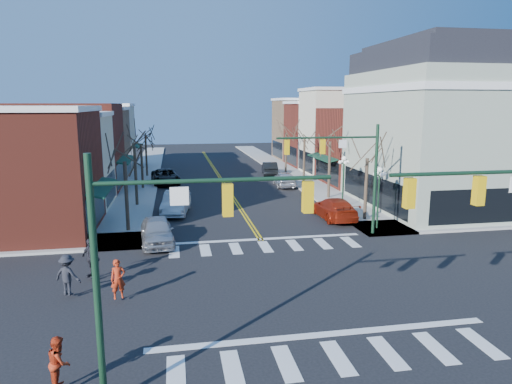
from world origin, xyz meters
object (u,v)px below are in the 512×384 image
lamppost_midblock (343,173)px  victorian_corner (444,126)px  car_left_mid (176,203)px  pedestrian_dark_a (91,258)px  car_right_far (270,168)px  pedestrian_red_b (59,362)px  pedestrian_red_a (118,279)px  car_right_near (334,208)px  car_left_far (165,177)px  car_left_near (157,231)px  lamppost_corner (379,187)px  pedestrian_dark_b (67,275)px  car_right_mid (284,179)px

lamppost_midblock → victorian_corner: bearing=-3.4°
lamppost_midblock → car_left_mid: 13.57m
victorian_corner → pedestrian_dark_a: size_ratio=7.33×
car_right_far → pedestrian_red_b: 43.20m
lamppost_midblock → pedestrian_red_b: lamppost_midblock is taller
car_left_mid → pedestrian_red_a: (-2.59, -16.04, 0.17)m
car_right_near → pedestrian_red_a: pedestrian_red_a is taller
car_left_mid → car_left_far: bearing=102.1°
lamppost_midblock → car_left_near: size_ratio=0.91×
victorian_corner → car_left_near: bearing=-164.2°
lamppost_midblock → car_left_near: bearing=-154.4°
lamppost_midblock → lamppost_corner: bearing=-90.0°
victorian_corner → pedestrian_dark_b: (-26.50, -13.94, -5.59)m
car_left_near → pedestrian_red_b: 14.66m
car_right_far → pedestrian_dark_a: (-15.51, -31.50, 0.34)m
pedestrian_red_b → car_right_mid: bearing=-33.4°
car_right_mid → pedestrian_red_a: size_ratio=2.69×
lamppost_midblock → car_right_mid: size_ratio=0.93×
victorian_corner → pedestrian_red_a: bearing=-148.8°
car_left_far → pedestrian_red_b: (-2.56, -36.04, 0.16)m
car_right_mid → pedestrian_red_a: (-13.74, -26.05, 0.22)m
lamppost_corner → car_left_mid: lamppost_corner is taller
victorian_corner → car_left_near: size_ratio=2.99×
victorian_corner → car_right_far: 22.91m
car_right_near → lamppost_midblock: bearing=-122.2°
lamppost_corner → car_left_mid: (-13.38, 7.33, -2.11)m
lamppost_corner → car_left_near: 14.77m
pedestrian_red_a → pedestrian_dark_a: 3.21m
car_left_near → car_left_far: bearing=84.6°
car_left_near → car_left_far: car_left_near is taller
car_right_mid → pedestrian_red_b: (-14.72, -32.31, 0.16)m
car_right_near → pedestrian_dark_a: pedestrian_dark_a is taller
pedestrian_red_a → pedestrian_red_b: size_ratio=1.08×
car_left_mid → car_right_near: (11.58, -3.80, -0.07)m
car_right_mid → pedestrian_dark_b: (-15.96, -25.27, 0.27)m
victorian_corner → lamppost_corner: victorian_corner is taller
car_left_near → pedestrian_dark_b: pedestrian_dark_b is taller
car_left_far → pedestrian_red_b: bearing=-100.8°
pedestrian_red_b → pedestrian_dark_b: (-1.24, 7.03, 0.11)m
victorian_corner → car_right_near: bearing=-166.2°
car_left_near → pedestrian_dark_b: (-3.60, -7.44, 0.25)m
car_left_near → car_left_mid: car_left_mid is taller
car_left_mid → lamppost_midblock: bearing=4.4°
victorian_corner → car_right_far: victorian_corner is taller
lamppost_corner → pedestrian_dark_b: lamppost_corner is taller
car_left_near → car_right_far: bearing=59.4°
car_right_far → pedestrian_dark_a: pedestrian_dark_a is taller
car_left_far → pedestrian_dark_a: pedestrian_dark_a is taller
pedestrian_dark_a → car_left_far: bearing=123.7°
pedestrian_red_b → car_right_near: bearing=-48.2°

